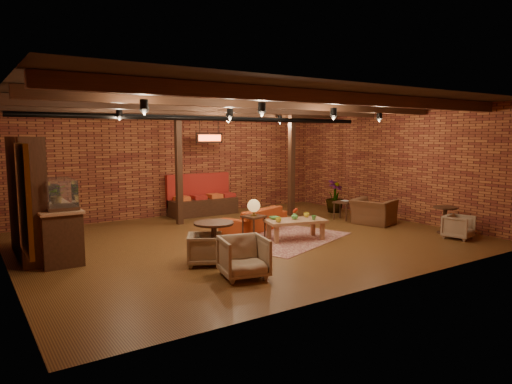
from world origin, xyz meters
TOP-DOWN VIEW (x-y plane):
  - floor at (0.00, 0.00)m, footprint 10.00×10.00m
  - ceiling at (0.00, 0.00)m, footprint 10.00×8.00m
  - wall_back at (0.00, 4.00)m, footprint 10.00×0.02m
  - wall_front at (0.00, -4.00)m, footprint 10.00×0.02m
  - wall_left at (-5.00, 0.00)m, footprint 0.02×8.00m
  - wall_right at (5.00, 0.00)m, footprint 0.02×8.00m
  - ceiling_beams at (0.00, 0.00)m, footprint 9.80×6.40m
  - ceiling_pipe at (0.00, 1.60)m, footprint 9.60×0.12m
  - post_left at (-0.60, 2.60)m, footprint 0.16×0.16m
  - post_right at (2.80, 2.00)m, footprint 0.16×0.16m
  - service_counter at (-4.10, 1.00)m, footprint 0.80×2.50m
  - plant_counter at (-4.00, 1.20)m, footprint 0.35×0.39m
  - shelving_hutch at (-4.50, 1.10)m, footprint 0.52×2.00m
  - chalkboard_menu at (-4.93, -2.30)m, footprint 0.08×0.96m
  - banquette at (0.60, 3.55)m, footprint 2.10×0.70m
  - service_sign at (0.60, 3.10)m, footprint 0.86×0.06m
  - ceiling_spotlights at (0.00, 0.00)m, footprint 6.40×4.40m
  - rug at (0.68, -0.32)m, footprint 3.59×3.18m
  - sofa at (0.69, 0.83)m, footprint 2.11×1.41m
  - coffee_table at (0.87, -0.63)m, footprint 1.51×1.00m
  - side_table_lamp at (0.09, -0.06)m, footprint 0.54×0.54m
  - round_table_left at (-1.64, -1.32)m, footprint 0.76×0.76m
  - armchair_a at (-1.83, -1.34)m, footprint 0.83×0.84m
  - armchair_b at (-1.64, -2.40)m, footprint 0.90×0.86m
  - armchair_right at (3.83, -0.34)m, footprint 0.98×1.22m
  - side_table_book at (3.62, 0.61)m, footprint 0.61×0.61m
  - round_table_right at (4.40, -2.14)m, footprint 0.57×0.57m
  - armchair_far at (4.16, -2.67)m, footprint 0.71×0.68m
  - plant_tall at (4.31, 1.70)m, footprint 2.21×2.21m

SIDE VIEW (x-z plane):
  - floor at x=0.00m, z-range 0.00..0.00m
  - rug at x=0.68m, z-range 0.00..0.01m
  - sofa at x=0.69m, z-range 0.00..0.57m
  - armchair_far at x=4.16m, z-range 0.00..0.61m
  - armchair_a at x=-1.83m, z-range 0.00..0.65m
  - armchair_b at x=-1.64m, z-range 0.00..0.78m
  - coffee_table at x=0.87m, z-range 0.06..0.78m
  - round_table_right at x=4.40m, z-range 0.11..0.78m
  - armchair_right at x=3.83m, z-range 0.00..0.93m
  - side_table_book at x=3.62m, z-range 0.21..0.77m
  - banquette at x=0.60m, z-range 0.00..1.00m
  - round_table_left at x=-1.64m, z-range 0.14..0.93m
  - side_table_lamp at x=0.09m, z-range 0.25..1.19m
  - service_counter at x=-4.10m, z-range 0.00..1.60m
  - shelving_hutch at x=-4.50m, z-range 0.00..2.40m
  - plant_counter at x=-4.00m, z-range 1.07..1.37m
  - plant_tall at x=4.31m, z-range 0.00..3.06m
  - wall_back at x=0.00m, z-range 0.00..3.20m
  - wall_front at x=0.00m, z-range 0.00..3.20m
  - wall_left at x=-5.00m, z-range 0.00..3.20m
  - wall_right at x=5.00m, z-range 0.00..3.20m
  - post_left at x=-0.60m, z-range 0.00..3.20m
  - post_right at x=2.80m, z-range 0.00..3.20m
  - chalkboard_menu at x=-4.93m, z-range 0.87..2.33m
  - service_sign at x=0.60m, z-range 2.20..2.50m
  - ceiling_pipe at x=0.00m, z-range 2.79..2.91m
  - ceiling_spotlights at x=0.00m, z-range 2.72..3.00m
  - ceiling_beams at x=0.00m, z-range 2.97..3.19m
  - ceiling at x=0.00m, z-range 3.19..3.21m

